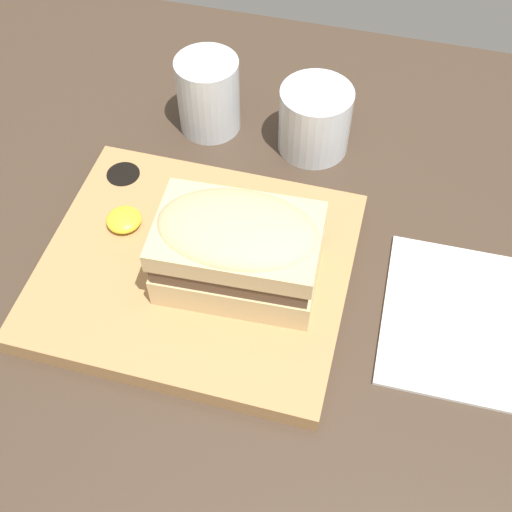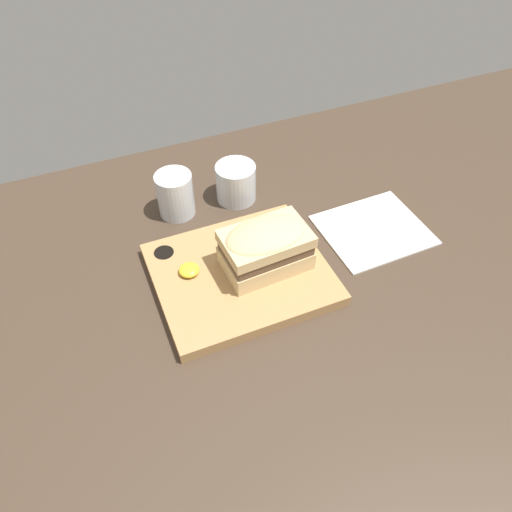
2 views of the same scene
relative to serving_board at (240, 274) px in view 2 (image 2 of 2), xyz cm
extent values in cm
cube|color=#423326|center=(8.09, -4.92, -2.11)|extent=(193.90, 100.08, 2.00)
cube|color=tan|center=(0.10, -0.08, -0.01)|extent=(29.80, 25.82, 2.20)
cylinder|color=black|center=(-11.19, 9.22, 0.60)|extent=(3.62, 3.62, 1.10)
cube|color=#DBBC84|center=(4.65, -0.63, 2.82)|extent=(15.24, 10.14, 3.45)
cube|color=brown|center=(4.65, -0.63, 5.48)|extent=(14.63, 9.74, 1.87)
cube|color=#DBBC84|center=(4.65, -0.63, 7.45)|extent=(15.24, 10.14, 2.07)
ellipsoid|color=#DBBC84|center=(4.65, -0.63, 8.32)|extent=(14.94, 9.94, 3.11)
ellipsoid|color=yellow|center=(-8.39, 2.71, 1.81)|extent=(3.58, 3.58, 1.43)
cylinder|color=silver|center=(-5.16, 21.49, 3.43)|extent=(7.26, 7.26, 9.08)
cylinder|color=silver|center=(-5.16, 21.49, 1.14)|extent=(6.39, 6.39, 4.09)
cylinder|color=silver|center=(7.48, 21.13, 2.83)|extent=(8.17, 8.17, 7.87)
cylinder|color=black|center=(7.48, 21.13, 1.89)|extent=(7.36, 7.36, 5.60)
cube|color=white|center=(28.56, 1.36, -0.91)|extent=(20.07, 17.53, 0.40)
camera|label=1|loc=(15.14, -34.00, 51.90)|focal=45.00mm
camera|label=2|loc=(-20.08, -55.30, 65.96)|focal=35.00mm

